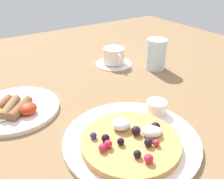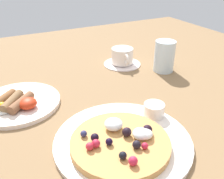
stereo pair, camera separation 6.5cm
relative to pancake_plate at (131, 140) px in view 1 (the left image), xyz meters
The scene contains 9 objects.
ground_plane 15.82cm from the pancake_plate, 77.99° to the left, with size 168.23×156.51×3.00cm, color olive.
pancake_plate is the anchor object (origin of this frame).
pancake_with_berries 2.65cm from the pancake_plate, 130.06° to the right, with size 20.33×20.33×3.87cm.
syrup_ramekin 11.95cm from the pancake_plate, 21.29° to the left, with size 4.98×4.98×3.20cm.
breakfast_plate 31.31cm from the pancake_plate, 123.64° to the left, with size 22.20×22.20×1.17cm, color white.
fried_breakfast 30.09cm from the pancake_plate, 127.71° to the left, with size 12.32×11.21×2.75cm.
coffee_saucer 43.17cm from the pancake_plate, 60.82° to the left, with size 13.35×13.35×0.68cm, color white.
coffee_cup 43.12cm from the pancake_plate, 60.76° to the left, with size 7.77×10.63×5.47cm.
water_glass 41.00cm from the pancake_plate, 40.53° to the left, with size 6.82×6.82×10.50cm, color silver.
Camera 1 is at (-29.80, -47.59, 35.23)cm, focal length 39.87 mm.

